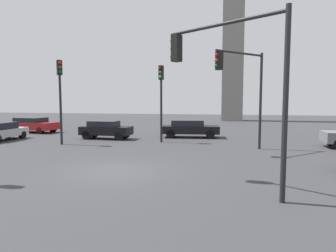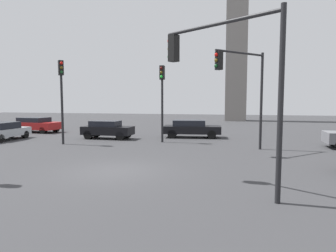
% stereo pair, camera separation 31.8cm
% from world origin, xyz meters
% --- Properties ---
extents(ground_plane, '(106.51, 106.51, 0.00)m').
position_xyz_m(ground_plane, '(0.00, 0.00, 0.00)').
color(ground_plane, '#38383A').
extents(traffic_light_0, '(0.34, 0.47, 5.52)m').
position_xyz_m(traffic_light_0, '(-0.09, 9.03, 3.83)').
color(traffic_light_0, black).
rests_on(traffic_light_0, ground_plane).
extents(traffic_light_2, '(3.95, 2.54, 5.73)m').
position_xyz_m(traffic_light_2, '(4.57, -1.56, 4.18)').
color(traffic_light_2, black).
rests_on(traffic_light_2, ground_plane).
extents(traffic_light_3, '(2.80, 2.77, 5.92)m').
position_xyz_m(traffic_light_3, '(5.45, 6.15, 4.26)').
color(traffic_light_3, black).
rests_on(traffic_light_3, ground_plane).
extents(traffic_light_4, '(0.46, 0.47, 5.75)m').
position_xyz_m(traffic_light_4, '(-6.58, 6.54, 3.97)').
color(traffic_light_4, black).
rests_on(traffic_light_4, ground_plane).
extents(car_0, '(4.80, 2.32, 1.44)m').
position_xyz_m(car_0, '(1.60, 12.23, 0.77)').
color(car_0, black).
rests_on(car_0, ground_plane).
extents(car_2, '(4.03, 1.70, 1.43)m').
position_xyz_m(car_2, '(-4.81, 9.92, 0.77)').
color(car_2, black).
rests_on(car_2, ground_plane).
extents(car_3, '(1.68, 3.95, 1.39)m').
position_xyz_m(car_3, '(-12.11, 7.43, 0.72)').
color(car_3, '#ADB2B7').
rests_on(car_3, ground_plane).
extents(car_5, '(4.79, 2.50, 1.42)m').
position_xyz_m(car_5, '(-13.56, 12.94, 0.76)').
color(car_5, maroon).
rests_on(car_5, ground_plane).
extents(skyline_tower, '(3.09, 3.09, 31.16)m').
position_xyz_m(skyline_tower, '(5.20, 34.30, 15.58)').
color(skyline_tower, gray).
rests_on(skyline_tower, ground_plane).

